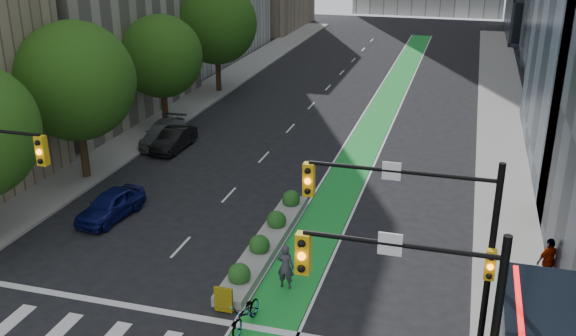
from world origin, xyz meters
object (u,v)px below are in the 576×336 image
Objects in this scene: median_planter at (267,240)px; parked_car_left_far at (163,133)px; parked_car_left_mid at (174,139)px; cyclist at (286,266)px; pedestrian_far at (549,261)px; parked_car_left_near at (111,205)px; bicycle at (246,314)px.

median_planter is 2.11× the size of parked_car_left_far.
parked_car_left_mid is 0.84× the size of parked_car_left_far.
cyclist is 0.39× the size of parked_car_left_far.
cyclist is 10.33m from pedestrian_far.
cyclist reaches higher than parked_car_left_near.
parked_car_left_near is 19.83m from pedestrian_far.
median_planter reaches higher than bicycle.
pedestrian_far is (10.51, 5.88, 0.57)m from bicycle.
parked_car_left_near is 0.99× the size of parked_car_left_mid.
bicycle is at bearing -56.17° from parked_car_left_mid.
bicycle is 1.10× the size of cyclist.
cyclist is at bearing -49.41° from parked_car_left_mid.
parked_car_left_mid is (-1.37, 9.96, -0.02)m from parked_car_left_near.
pedestrian_far reaches higher than parked_car_left_near.
parked_car_left_mid is at bearing 128.83° from bicycle.
cyclist reaches higher than parked_car_left_mid.
parked_car_left_far reaches higher than parked_car_left_mid.
bicycle is 3.00m from cyclist.
cyclist is (0.62, 2.91, 0.40)m from bicycle.
cyclist is 17.76m from parked_car_left_mid.
parked_car_left_far is (-11.79, 17.42, 0.16)m from bicycle.
median_planter is 11.63m from pedestrian_far.
bicycle is at bearing -6.71° from pedestrian_far.
median_planter is 14.41m from parked_car_left_mid.
parked_car_left_mid is at bearing -62.79° from pedestrian_far.
median_planter is 15.76m from parked_car_left_far.
pedestrian_far is at bearing -159.35° from cyclist.
pedestrian_far is at bearing 0.14° from median_planter.
median_planter is at bearing 1.76° from parked_car_left_near.
parked_car_left_near is 0.84× the size of parked_car_left_far.
cyclist is 0.46× the size of parked_car_left_mid.
bicycle is at bearing -62.46° from parked_car_left_far.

